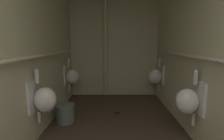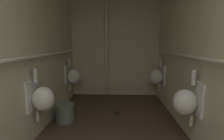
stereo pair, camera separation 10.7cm
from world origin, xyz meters
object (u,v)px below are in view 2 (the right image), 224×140
(urinal_right_far, at_px, (157,76))
(standpipe_back_wall, at_px, (106,43))
(urinal_left_mid, at_px, (42,98))
(urinal_right_mid, at_px, (186,101))
(floor_drain, at_px, (117,113))
(urinal_left_far, at_px, (73,76))
(waste_bin, at_px, (65,113))

(urinal_right_far, height_order, standpipe_back_wall, standpipe_back_wall)
(urinal_right_far, bearing_deg, urinal_left_mid, -139.96)
(urinal_right_mid, bearing_deg, urinal_right_far, 90.00)
(urinal_right_mid, height_order, floor_drain, urinal_right_mid)
(urinal_left_mid, xyz_separation_m, urinal_right_far, (1.94, 1.63, 0.00))
(standpipe_back_wall, bearing_deg, urinal_left_mid, -109.55)
(urinal_left_far, bearing_deg, standpipe_back_wall, 34.58)
(urinal_right_mid, relative_size, standpipe_back_wall, 0.28)
(urinal_right_mid, distance_m, floor_drain, 1.51)
(urinal_left_far, xyz_separation_m, floor_drain, (1.02, -0.61, -0.62))
(urinal_right_far, relative_size, floor_drain, 5.39)
(urinal_right_far, relative_size, waste_bin, 2.41)
(urinal_left_far, distance_m, urinal_right_mid, 2.54)
(urinal_left_far, bearing_deg, urinal_left_mid, -90.00)
(urinal_right_far, distance_m, floor_drain, 1.28)
(urinal_left_far, relative_size, urinal_right_far, 1.00)
(standpipe_back_wall, distance_m, floor_drain, 1.79)
(urinal_right_mid, xyz_separation_m, waste_bin, (-1.82, 0.65, -0.46))
(floor_drain, bearing_deg, urinal_left_far, 149.07)
(urinal_left_mid, relative_size, floor_drain, 5.39)
(waste_bin, bearing_deg, urinal_left_mid, -100.90)
(urinal_right_far, relative_size, standpipe_back_wall, 0.28)
(standpipe_back_wall, height_order, waste_bin, standpipe_back_wall)
(urinal_right_far, distance_m, waste_bin, 2.15)
(urinal_left_mid, relative_size, urinal_right_far, 1.00)
(urinal_left_mid, xyz_separation_m, floor_drain, (1.02, 0.97, -0.62))
(urinal_right_mid, bearing_deg, standpipe_back_wall, 118.93)
(floor_drain, height_order, waste_bin, waste_bin)
(urinal_right_mid, distance_m, urinal_right_far, 1.68)
(urinal_left_far, xyz_separation_m, urinal_right_mid, (1.94, -1.64, 0.00))
(urinal_left_mid, distance_m, urinal_left_far, 1.59)
(urinal_right_far, height_order, waste_bin, urinal_right_far)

